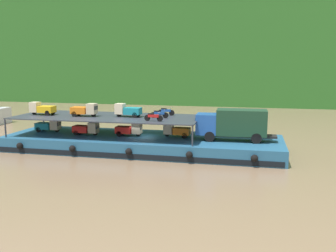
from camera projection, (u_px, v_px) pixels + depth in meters
ground_plane at (142, 150)px, 39.48m from camera, size 400.00×400.00×0.00m
hillside_far_bank at (209, 5)px, 92.32m from camera, size 129.22×33.39×41.81m
cargo_barge at (142, 143)px, 39.33m from camera, size 28.84×8.75×1.50m
covered_lorry at (233, 124)px, 36.77m from camera, size 7.90×2.44×3.10m
cargo_rack at (107, 117)px, 39.75m from camera, size 19.64×7.44×2.00m
mini_truck_lower_stern at (49, 126)px, 41.88m from camera, size 2.75×1.23×1.38m
mini_truck_lower_aft at (86, 129)px, 39.93m from camera, size 2.78×1.27×1.38m
mini_truck_lower_mid at (129, 129)px, 39.42m from camera, size 2.76×1.24×1.38m
mini_truck_lower_fore at (176, 130)px, 38.90m from camera, size 2.77×1.26×1.38m
mini_truck_upper_stern at (42, 109)px, 40.87m from camera, size 2.77×1.24×1.38m
mini_truck_upper_mid at (85, 110)px, 39.68m from camera, size 2.75×1.22×1.38m
mini_truck_upper_fore at (128, 110)px, 39.30m from camera, size 2.78×1.26×1.38m
motorcycle_upper_port at (153, 117)px, 36.29m from camera, size 1.90×0.55×0.87m
motorcycle_upper_centre at (159, 114)px, 38.43m from camera, size 1.90×0.55×0.87m
motorcycle_upper_stbd at (166, 111)px, 40.54m from camera, size 1.89×0.55×0.87m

